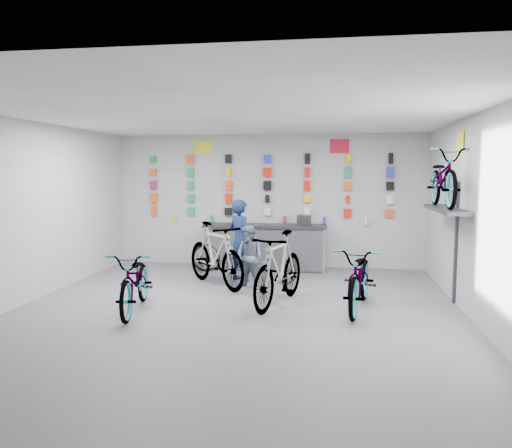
% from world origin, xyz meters
% --- Properties ---
extents(floor, '(8.00, 8.00, 0.00)m').
position_xyz_m(floor, '(0.00, 0.00, 0.00)').
color(floor, '#57575D').
rests_on(floor, ground).
extents(ceiling, '(8.00, 8.00, 0.00)m').
position_xyz_m(ceiling, '(0.00, 0.00, 3.00)').
color(ceiling, white).
rests_on(ceiling, wall_back).
extents(wall_back, '(7.00, 0.00, 7.00)m').
position_xyz_m(wall_back, '(0.00, 4.00, 1.50)').
color(wall_back, silver).
rests_on(wall_back, floor).
extents(wall_front, '(7.00, 0.00, 7.00)m').
position_xyz_m(wall_front, '(0.00, -4.00, 1.50)').
color(wall_front, silver).
rests_on(wall_front, floor).
extents(wall_left, '(0.00, 8.00, 8.00)m').
position_xyz_m(wall_left, '(-3.50, 0.00, 1.50)').
color(wall_left, silver).
rests_on(wall_left, floor).
extents(wall_right, '(0.00, 8.00, 8.00)m').
position_xyz_m(wall_right, '(3.50, 0.00, 1.50)').
color(wall_right, silver).
rests_on(wall_right, floor).
extents(counter, '(2.70, 0.66, 1.00)m').
position_xyz_m(counter, '(0.00, 3.54, 0.49)').
color(counter, black).
rests_on(counter, floor).
extents(merch_wall, '(5.57, 0.08, 1.57)m').
position_xyz_m(merch_wall, '(-0.01, 3.93, 1.81)').
color(merch_wall, '#F15817').
rests_on(merch_wall, wall_back).
extents(wall_bracket, '(0.39, 1.90, 2.00)m').
position_xyz_m(wall_bracket, '(3.33, 1.20, 1.46)').
color(wall_bracket, '#333338').
rests_on(wall_bracket, wall_right).
extents(sign_left, '(0.42, 0.02, 0.30)m').
position_xyz_m(sign_left, '(-1.50, 3.98, 2.72)').
color(sign_left, yellow).
rests_on(sign_left, wall_back).
extents(sign_right, '(0.42, 0.02, 0.30)m').
position_xyz_m(sign_right, '(1.60, 3.98, 2.72)').
color(sign_right, red).
rests_on(sign_right, wall_back).
extents(sign_side, '(0.02, 0.40, 0.30)m').
position_xyz_m(sign_side, '(3.48, 1.20, 2.65)').
color(sign_side, yellow).
rests_on(sign_side, wall_right).
extents(bike_left, '(0.97, 1.92, 0.97)m').
position_xyz_m(bike_left, '(-1.52, -0.09, 0.48)').
color(bike_left, gray).
rests_on(bike_left, floor).
extents(bike_center, '(1.08, 2.06, 1.19)m').
position_xyz_m(bike_center, '(0.63, 0.62, 0.60)').
color(bike_center, gray).
rests_on(bike_center, floor).
extents(bike_right, '(1.01, 2.04, 1.02)m').
position_xyz_m(bike_right, '(1.92, 0.54, 0.51)').
color(bike_right, gray).
rests_on(bike_right, floor).
extents(bike_service, '(1.78, 1.86, 1.21)m').
position_xyz_m(bike_service, '(-0.70, 1.79, 0.60)').
color(bike_service, gray).
rests_on(bike_service, floor).
extents(bike_wall, '(0.63, 1.80, 0.95)m').
position_xyz_m(bike_wall, '(3.25, 1.20, 2.05)').
color(bike_wall, gray).
rests_on(bike_wall, wall_bracket).
extents(clerk, '(0.71, 0.67, 1.62)m').
position_xyz_m(clerk, '(-0.32, 2.31, 0.81)').
color(clerk, '#111E46').
rests_on(clerk, floor).
extents(customer, '(0.72, 0.68, 1.18)m').
position_xyz_m(customer, '(-0.04, 1.67, 0.59)').
color(customer, slate).
rests_on(customer, floor).
extents(spare_wheel, '(0.65, 0.37, 0.60)m').
position_xyz_m(spare_wheel, '(-1.25, 3.17, 0.29)').
color(spare_wheel, black).
rests_on(spare_wheel, floor).
extents(register, '(0.30, 0.31, 0.22)m').
position_xyz_m(register, '(0.86, 3.55, 1.11)').
color(register, black).
rests_on(register, counter).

